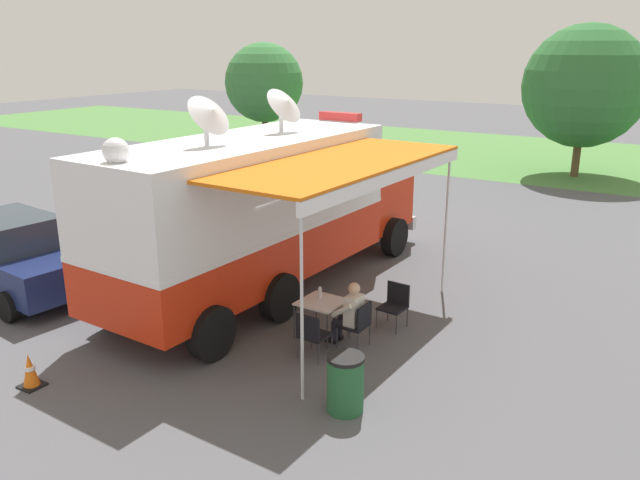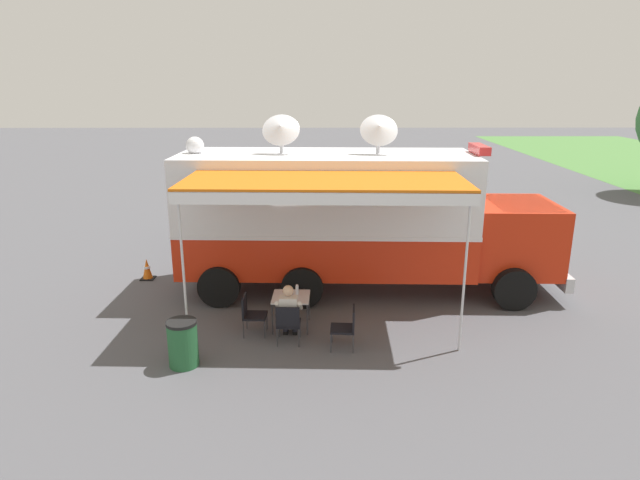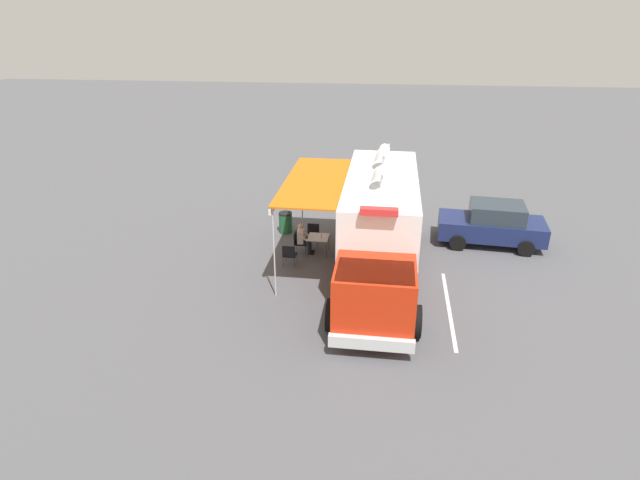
{
  "view_description": "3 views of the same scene",
  "coord_description": "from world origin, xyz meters",
  "px_view_note": "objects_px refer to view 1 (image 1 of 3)",
  "views": [
    {
      "loc": [
        8.15,
        -10.17,
        5.34
      ],
      "look_at": [
        1.38,
        0.7,
        1.38
      ],
      "focal_mm": 35.65,
      "sensor_mm": 36.0,
      "label": 1
    },
    {
      "loc": [
        13.23,
        -0.22,
        5.21
      ],
      "look_at": [
        0.49,
        -0.15,
        1.45
      ],
      "focal_mm": 30.4,
      "sensor_mm": 36.0,
      "label": 2
    },
    {
      "loc": [
        0.35,
        17.62,
        8.99
      ],
      "look_at": [
        2.15,
        0.46,
        1.17
      ],
      "focal_mm": 29.09,
      "sensor_mm": 36.0,
      "label": 3
    }
  ],
  "objects_px": {
    "command_truck": "(270,206)",
    "folding_chair_spare_by_truck": "(395,302)",
    "folding_table": "(322,304)",
    "seated_responder": "(350,312)",
    "water_bottle": "(320,293)",
    "folding_chair_beside_table": "(312,332)",
    "car_behind_truck": "(14,256)",
    "trash_bin": "(345,383)",
    "folding_chair_at_table": "(358,322)",
    "traffic_cone": "(30,371)"
  },
  "relations": [
    {
      "from": "traffic_cone",
      "to": "folding_chair_beside_table",
      "type": "bearing_deg",
      "value": 43.67
    },
    {
      "from": "folding_chair_spare_by_truck",
      "to": "traffic_cone",
      "type": "xyz_separation_m",
      "value": [
        -4.01,
        -5.23,
        -0.23
      ]
    },
    {
      "from": "seated_responder",
      "to": "command_truck",
      "type": "bearing_deg",
      "value": 151.87
    },
    {
      "from": "command_truck",
      "to": "water_bottle",
      "type": "distance_m",
      "value": 2.82
    },
    {
      "from": "car_behind_truck",
      "to": "trash_bin",
      "type": "bearing_deg",
      "value": -1.93
    },
    {
      "from": "folding_chair_spare_by_truck",
      "to": "folding_chair_beside_table",
      "type": "bearing_deg",
      "value": -107.76
    },
    {
      "from": "water_bottle",
      "to": "folding_chair_at_table",
      "type": "height_order",
      "value": "water_bottle"
    },
    {
      "from": "folding_chair_spare_by_truck",
      "to": "trash_bin",
      "type": "relative_size",
      "value": 0.96
    },
    {
      "from": "folding_chair_at_table",
      "to": "seated_responder",
      "type": "height_order",
      "value": "seated_responder"
    },
    {
      "from": "traffic_cone",
      "to": "car_behind_truck",
      "type": "bearing_deg",
      "value": 148.6
    },
    {
      "from": "water_bottle",
      "to": "traffic_cone",
      "type": "distance_m",
      "value": 5.14
    },
    {
      "from": "folding_table",
      "to": "seated_responder",
      "type": "bearing_deg",
      "value": -1.49
    },
    {
      "from": "folding_chair_at_table",
      "to": "traffic_cone",
      "type": "bearing_deg",
      "value": -133.59
    },
    {
      "from": "trash_bin",
      "to": "car_behind_truck",
      "type": "xyz_separation_m",
      "value": [
        -8.59,
        0.29,
        0.42
      ]
    },
    {
      "from": "folding_chair_at_table",
      "to": "folding_chair_spare_by_truck",
      "type": "height_order",
      "value": "same"
    },
    {
      "from": "folding_chair_at_table",
      "to": "folding_chair_beside_table",
      "type": "height_order",
      "value": "same"
    },
    {
      "from": "trash_bin",
      "to": "folding_chair_at_table",
      "type": "bearing_deg",
      "value": 113.35
    },
    {
      "from": "folding_chair_spare_by_truck",
      "to": "folding_table",
      "type": "bearing_deg",
      "value": -129.47
    },
    {
      "from": "seated_responder",
      "to": "folding_chair_at_table",
      "type": "bearing_deg",
      "value": -1.78
    },
    {
      "from": "command_truck",
      "to": "folding_chair_spare_by_truck",
      "type": "xyz_separation_m",
      "value": [
        3.26,
        -0.36,
        -1.43
      ]
    },
    {
      "from": "folding_table",
      "to": "water_bottle",
      "type": "distance_m",
      "value": 0.24
    },
    {
      "from": "trash_bin",
      "to": "traffic_cone",
      "type": "distance_m",
      "value": 5.13
    },
    {
      "from": "folding_chair_spare_by_truck",
      "to": "seated_responder",
      "type": "bearing_deg",
      "value": -106.64
    },
    {
      "from": "folding_chair_beside_table",
      "to": "trash_bin",
      "type": "bearing_deg",
      "value": -40.2
    },
    {
      "from": "water_bottle",
      "to": "folding_chair_beside_table",
      "type": "distance_m",
      "value": 1.12
    },
    {
      "from": "folding_table",
      "to": "traffic_cone",
      "type": "xyz_separation_m",
      "value": [
        -3.04,
        -4.06,
        -0.39
      ]
    },
    {
      "from": "folding_chair_at_table",
      "to": "traffic_cone",
      "type": "xyz_separation_m",
      "value": [
        -3.84,
        -4.04,
        -0.23
      ]
    },
    {
      "from": "folding_chair_spare_by_truck",
      "to": "traffic_cone",
      "type": "distance_m",
      "value": 6.6
    },
    {
      "from": "folding_chair_at_table",
      "to": "folding_chair_spare_by_truck",
      "type": "relative_size",
      "value": 1.0
    },
    {
      "from": "command_truck",
      "to": "folding_chair_spare_by_truck",
      "type": "distance_m",
      "value": 3.58
    },
    {
      "from": "water_bottle",
      "to": "trash_bin",
      "type": "xyz_separation_m",
      "value": [
        1.76,
        -2.1,
        -0.38
      ]
    },
    {
      "from": "folding_chair_spare_by_truck",
      "to": "traffic_cone",
      "type": "relative_size",
      "value": 1.5
    },
    {
      "from": "seated_responder",
      "to": "trash_bin",
      "type": "height_order",
      "value": "seated_responder"
    },
    {
      "from": "folding_chair_spare_by_truck",
      "to": "seated_responder",
      "type": "relative_size",
      "value": 0.7
    },
    {
      "from": "water_bottle",
      "to": "folding_chair_spare_by_truck",
      "type": "distance_m",
      "value": 1.54
    },
    {
      "from": "folding_chair_spare_by_truck",
      "to": "water_bottle",
      "type": "bearing_deg",
      "value": -136.1
    },
    {
      "from": "seated_responder",
      "to": "trash_bin",
      "type": "relative_size",
      "value": 1.37
    },
    {
      "from": "command_truck",
      "to": "folding_chair_spare_by_truck",
      "type": "bearing_deg",
      "value": -6.35
    },
    {
      "from": "command_truck",
      "to": "folding_table",
      "type": "height_order",
      "value": "command_truck"
    },
    {
      "from": "folding_chair_at_table",
      "to": "traffic_cone",
      "type": "distance_m",
      "value": 5.58
    },
    {
      "from": "folding_chair_spare_by_truck",
      "to": "car_behind_truck",
      "type": "relative_size",
      "value": 0.2
    },
    {
      "from": "folding_chair_at_table",
      "to": "car_behind_truck",
      "type": "xyz_separation_m",
      "value": [
        -7.75,
        -1.65,
        0.37
      ]
    },
    {
      "from": "command_truck",
      "to": "trash_bin",
      "type": "bearing_deg",
      "value": -41.69
    },
    {
      "from": "folding_table",
      "to": "command_truck",
      "type": "bearing_deg",
      "value": 146.17
    },
    {
      "from": "folding_chair_beside_table",
      "to": "seated_responder",
      "type": "height_order",
      "value": "seated_responder"
    },
    {
      "from": "trash_bin",
      "to": "water_bottle",
      "type": "bearing_deg",
      "value": 129.99
    },
    {
      "from": "folding_table",
      "to": "folding_chair_beside_table",
      "type": "distance_m",
      "value": 0.92
    },
    {
      "from": "folding_chair_at_table",
      "to": "car_behind_truck",
      "type": "relative_size",
      "value": 0.2
    },
    {
      "from": "folding_chair_at_table",
      "to": "folding_chair_beside_table",
      "type": "relative_size",
      "value": 1.0
    },
    {
      "from": "folding_chair_beside_table",
      "to": "car_behind_truck",
      "type": "xyz_separation_m",
      "value": [
        -7.27,
        -0.83,
        0.37
      ]
    }
  ]
}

